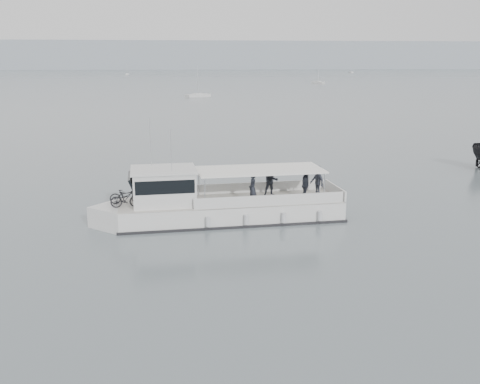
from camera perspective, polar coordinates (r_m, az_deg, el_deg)
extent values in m
plane|color=#555E64|center=(29.38, -12.27, -3.75)|extent=(1400.00, 1400.00, 0.00)
cube|color=#939EA8|center=(587.89, -6.55, 14.27)|extent=(1400.00, 90.00, 28.00)
cube|color=silver|center=(30.01, -0.95, -2.14)|extent=(12.52, 4.25, 1.33)
cube|color=silver|center=(29.65, -12.76, -2.69)|extent=(3.32, 3.32, 1.33)
cube|color=beige|center=(29.83, -0.96, -0.91)|extent=(12.52, 4.25, 0.06)
cube|color=black|center=(30.12, -0.95, -2.89)|extent=(12.74, 4.39, 0.18)
cube|color=silver|center=(31.61, 1.86, 0.51)|extent=(8.18, 0.76, 0.61)
cube|color=silver|center=(28.62, 3.22, -0.93)|extent=(8.18, 0.76, 0.61)
cube|color=silver|center=(31.33, 10.11, 0.18)|extent=(0.36, 3.28, 0.61)
cube|color=silver|center=(29.24, -8.11, 0.51)|extent=(3.49, 3.02, 1.84)
cube|color=black|center=(29.19, -11.23, 0.67)|extent=(0.78, 2.60, 1.19)
cube|color=black|center=(29.17, -8.13, 1.10)|extent=(3.29, 3.04, 0.72)
cube|color=silver|center=(29.03, -8.17, 2.38)|extent=(3.71, 3.24, 0.10)
cube|color=white|center=(29.76, 2.15, 2.39)|extent=(7.19, 3.62, 0.08)
cylinder|color=silver|center=(28.02, -3.78, -0.12)|extent=(0.07, 0.07, 1.69)
cylinder|color=silver|center=(30.80, -4.42, 1.14)|extent=(0.07, 0.07, 1.69)
cylinder|color=silver|center=(29.49, 8.98, 0.44)|extent=(0.07, 0.07, 1.69)
cylinder|color=silver|center=(32.14, 7.28, 1.61)|extent=(0.07, 0.07, 1.69)
cylinder|color=silver|center=(29.69, -9.53, 5.20)|extent=(0.03, 0.03, 2.66)
cylinder|color=silver|center=(28.14, -7.35, 4.38)|extent=(0.03, 0.03, 2.25)
cylinder|color=silver|center=(28.07, -3.43, -3.19)|extent=(0.26, 0.26, 0.51)
cylinder|color=silver|center=(28.38, 0.68, -2.97)|extent=(0.26, 0.26, 0.51)
cylinder|color=silver|center=(28.84, 4.69, -2.74)|extent=(0.26, 0.26, 0.51)
cylinder|color=silver|center=(29.43, 8.54, -2.51)|extent=(0.26, 0.26, 0.51)
imported|color=black|center=(29.74, -12.06, -0.35)|extent=(1.80, 0.75, 0.92)
imported|color=black|center=(28.94, -12.10, -0.69)|extent=(1.65, 0.59, 0.97)
imported|color=#252832|center=(28.93, 1.35, 0.38)|extent=(0.51, 0.69, 1.72)
imported|color=#252832|center=(30.80, 3.33, 1.19)|extent=(0.88, 0.70, 1.72)
imported|color=#252832|center=(29.99, 6.98, 0.76)|extent=(0.86, 1.09, 1.72)
imported|color=#252832|center=(31.25, 8.21, 1.26)|extent=(1.05, 1.28, 1.72)
cube|color=silver|center=(355.18, -11.93, 12.20)|extent=(1.73, 5.21, 0.75)
cube|color=silver|center=(355.18, -11.93, 12.25)|extent=(1.48, 1.84, 0.45)
cylinder|color=silver|center=(355.12, -11.95, 12.71)|extent=(0.08, 0.08, 5.70)
cube|color=silver|center=(411.68, 11.77, 12.39)|extent=(1.95, 5.24, 0.75)
cube|color=silver|center=(411.68, 11.77, 12.44)|extent=(1.55, 1.88, 0.45)
cube|color=silver|center=(134.33, -4.50, 10.21)|extent=(6.41, 4.91, 0.75)
cube|color=silver|center=(134.32, -4.51, 10.35)|extent=(2.78, 2.62, 0.45)
cylinder|color=silver|center=(134.15, -4.53, 11.81)|extent=(0.08, 0.08, 6.89)
cube|color=silver|center=(216.25, 8.35, 11.47)|extent=(4.60, 5.52, 0.75)
cube|color=silver|center=(216.24, 8.35, 11.56)|extent=(2.37, 2.46, 0.45)
cylinder|color=silver|center=(216.15, 8.38, 12.35)|extent=(0.08, 0.08, 6.05)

